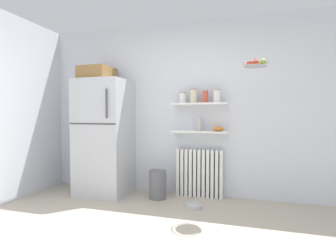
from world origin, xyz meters
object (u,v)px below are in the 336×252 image
Objects in this scene: radiator at (199,173)px; shelf_bowl at (218,129)px; hanging_fruit_basket at (256,63)px; pet_food_bowl at (194,206)px; storage_jar_3 at (217,96)px; storage_jar_1 at (194,96)px; storage_jar_2 at (205,96)px; storage_jar_0 at (183,98)px; trash_bin at (158,184)px; vase at (199,124)px; refrigerator at (104,134)px.

shelf_bowl is (0.27, -0.03, 0.66)m from radiator.
hanging_fruit_basket is at bearing -41.73° from shelf_bowl.
pet_food_bowl is (0.01, -0.51, -0.32)m from radiator.
storage_jar_3 is 0.59× the size of hanging_fruit_basket.
storage_jar_3 is at bearing 0.00° from storage_jar_1.
storage_jar_2 is 0.50m from shelf_bowl.
storage_jar_3 is 0.93× the size of pet_food_bowl.
trash_bin is at bearing -143.82° from storage_jar_0.
vase is at bearing 0.00° from storage_jar_0.
storage_jar_3 is 0.47m from vase.
storage_jar_1 is 0.59m from shelf_bowl.
trash_bin is (-0.65, -0.23, -1.27)m from storage_jar_2.
storage_jar_1 is 1.09× the size of storage_jar_2.
storage_jar_3 is 0.46m from shelf_bowl.
storage_jar_2 is at bearing 8.47° from refrigerator.
storage_jar_0 is 0.17m from storage_jar_1.
refrigerator is at bearing 174.60° from hanging_fruit_basket.
refrigerator is 12.03× the size of storage_jar_0.
hanging_fruit_basket reaches higher than storage_jar_1.
storage_jar_1 reaches higher than storage_jar_0.
trash_bin is (-0.56, -0.26, -0.15)m from radiator.
storage_jar_3 is at bearing 63.85° from pet_food_bowl.
storage_jar_2 is at bearing 19.52° from trash_bin.
storage_jar_2 is 1.52m from pet_food_bowl.
storage_jar_3 reaches higher than pet_food_bowl.
storage_jar_3 is (0.33, 0.00, -0.01)m from storage_jar_1.
radiator is at bearing 160.17° from storage_jar_2.
storage_jar_0 is at bearing 180.00° from storage_jar_1.
hanging_fruit_basket reaches higher than trash_bin.
refrigerator is 1.55m from radiator.
vase is 0.49× the size of trash_bin.
refrigerator is 4.74× the size of trash_bin.
vase is at bearing 91.89° from pet_food_bowl.
shelf_bowl is at bearing 0.00° from vase.
radiator is 2.17× the size of hanging_fruit_basket.
storage_jar_3 is at bearing 139.49° from hanging_fruit_basket.
storage_jar_0 is at bearing 156.81° from hanging_fruit_basket.
pet_food_bowl is (-0.24, -0.48, -1.45)m from storage_jar_3.
storage_jar_1 reaches higher than radiator.
hanging_fruit_basket is at bearing -23.19° from storage_jar_0.
storage_jar_1 is 1.02× the size of vase.
storage_jar_0 reaches higher than pet_food_bowl.
storage_jar_1 reaches higher than storage_jar_2.
trash_bin is at bearing 171.34° from hanging_fruit_basket.
pet_food_bowl is (0.02, -0.48, -1.05)m from vase.
refrigerator is at bearing -171.53° from storage_jar_2.
storage_jar_1 is at bearing 180.00° from storage_jar_3.
hanging_fruit_basket reaches higher than storage_jar_2.
vase is (0.25, 0.00, -0.38)m from storage_jar_0.
trash_bin reaches higher than pet_food_bowl.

